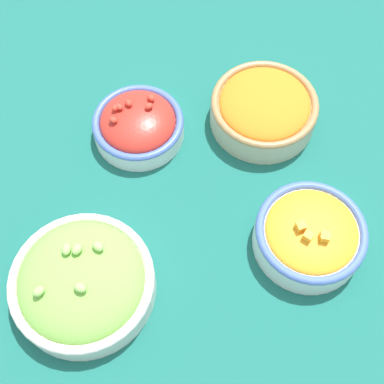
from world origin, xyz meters
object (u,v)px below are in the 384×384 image
Objects in this scene: bowl_carrots at (264,108)px; bowl_cherry_tomatoes at (138,124)px; bowl_lettuce at (82,282)px; bowl_squash at (310,235)px.

bowl_carrots is 1.18× the size of bowl_cherry_tomatoes.
bowl_cherry_tomatoes is at bearing -9.24° from bowl_carrots.
bowl_cherry_tomatoes reaches higher than bowl_carrots.
bowl_lettuce is 0.38m from bowl_carrots.
bowl_carrots is at bearing -149.12° from bowl_lettuce.
bowl_squash is 0.92× the size of bowl_carrots.
bowl_cherry_tomatoes is (-0.13, -0.23, -0.00)m from bowl_lettuce.
bowl_carrots is at bearing 170.76° from bowl_cherry_tomatoes.
bowl_lettuce is 1.15× the size of bowl_carrots.
bowl_carrots is at bearing -93.40° from bowl_squash.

